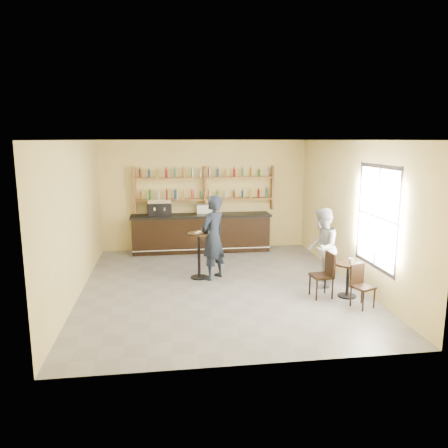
{
  "coord_description": "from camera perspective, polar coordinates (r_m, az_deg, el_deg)",
  "views": [
    {
      "loc": [
        -1.19,
        -9.21,
        3.21
      ],
      "look_at": [
        0.2,
        0.8,
        1.25
      ],
      "focal_mm": 35.0,
      "sensor_mm": 36.0,
      "label": 1
    }
  ],
  "objects": [
    {
      "name": "chair_south",
      "position": [
        8.92,
        17.71,
        -7.79
      ],
      "size": [
        0.48,
        0.48,
        0.84
      ],
      "primitive_type": null,
      "rotation": [
        0.0,
        0.0,
        0.4
      ],
      "color": "black",
      "rests_on": "floor"
    },
    {
      "name": "ceiling",
      "position": [
        9.29,
        -0.55,
        10.91
      ],
      "size": [
        7.0,
        7.0,
        0.0
      ],
      "primitive_type": "plane",
      "rotation": [
        3.14,
        0.0,
        0.0
      ],
      "color": "white",
      "rests_on": "wall_back"
    },
    {
      "name": "wall_left",
      "position": [
        9.53,
        -18.73,
        0.65
      ],
      "size": [
        0.0,
        7.0,
        7.0
      ],
      "primitive_type": "plane",
      "rotation": [
        1.57,
        0.0,
        1.57
      ],
      "color": "#F0D988",
      "rests_on": "floor"
    },
    {
      "name": "window_pane",
      "position": [
        9.17,
        19.39,
        0.86
      ],
      "size": [
        0.0,
        2.0,
        2.0
      ],
      "primitive_type": "plane",
      "rotation": [
        1.57,
        0.0,
        -1.57
      ],
      "color": "white",
      "rests_on": "wall_right"
    },
    {
      "name": "shelf_unit",
      "position": [
        12.72,
        -2.49,
        4.64
      ],
      "size": [
        4.0,
        0.26,
        1.4
      ],
      "primitive_type": null,
      "color": "brown",
      "rests_on": "wall_back"
    },
    {
      "name": "donut",
      "position": [
        10.1,
        -3.26,
        -1.04
      ],
      "size": [
        0.12,
        0.12,
        0.04
      ],
      "primitive_type": "torus",
      "rotation": [
        0.0,
        0.0,
        0.01
      ],
      "color": "#DFA551",
      "rests_on": "napkin"
    },
    {
      "name": "napkin",
      "position": [
        10.11,
        -3.32,
        -1.16
      ],
      "size": [
        0.21,
        0.21,
        0.0
      ],
      "primitive_type": "cube",
      "rotation": [
        0.0,
        0.0,
        0.57
      ],
      "color": "white",
      "rests_on": "pedestal_table"
    },
    {
      "name": "wall_back",
      "position": [
        12.87,
        -2.54,
        3.78
      ],
      "size": [
        7.0,
        0.0,
        7.0
      ],
      "primitive_type": "plane",
      "rotation": [
        1.57,
        0.0,
        0.0
      ],
      "color": "#F0D988",
      "rests_on": "floor"
    },
    {
      "name": "man_main",
      "position": [
        10.09,
        -1.45,
        -1.78
      ],
      "size": [
        0.84,
        0.84,
        1.97
      ],
      "primitive_type": "imported",
      "rotation": [
        0.0,
        0.0,
        3.92
      ],
      "color": "black",
      "rests_on": "floor"
    },
    {
      "name": "liquor_bottles",
      "position": [
        12.7,
        -2.5,
        5.41
      ],
      "size": [
        3.68,
        0.1,
        1.0
      ],
      "primitive_type": null,
      "color": "#8C5919",
      "rests_on": "shelf_unit"
    },
    {
      "name": "bar_counter",
      "position": [
        12.69,
        -3.0,
        -1.17
      ],
      "size": [
        4.02,
        0.78,
        1.09
      ],
      "primitive_type": null,
      "color": "black",
      "rests_on": "floor"
    },
    {
      "name": "espresso_machine",
      "position": [
        12.51,
        -8.4,
        2.15
      ],
      "size": [
        0.68,
        0.47,
        0.46
      ],
      "primitive_type": null,
      "rotation": [
        0.0,
        0.0,
        -0.08
      ],
      "color": "black",
      "rests_on": "bar_counter"
    },
    {
      "name": "floor",
      "position": [
        9.83,
        -0.52,
        -8.09
      ],
      "size": [
        7.0,
        7.0,
        0.0
      ],
      "primitive_type": "plane",
      "color": "slate",
      "rests_on": "ground"
    },
    {
      "name": "wall_right",
      "position": [
        10.25,
        16.34,
        1.49
      ],
      "size": [
        0.0,
        7.0,
        7.0
      ],
      "primitive_type": "plane",
      "rotation": [
        1.57,
        0.0,
        -1.57
      ],
      "color": "#F0D988",
      "rests_on": "floor"
    },
    {
      "name": "chair_west",
      "position": [
        9.25,
        12.61,
        -6.55
      ],
      "size": [
        0.44,
        0.44,
        0.94
      ],
      "primitive_type": null,
      "rotation": [
        0.0,
        0.0,
        -1.49
      ],
      "color": "black",
      "rests_on": "floor"
    },
    {
      "name": "cup_pedestal",
      "position": [
        10.21,
        -2.59,
        -0.75
      ],
      "size": [
        0.15,
        0.15,
        0.1
      ],
      "primitive_type": "imported",
      "rotation": [
        0.0,
        0.0,
        0.2
      ],
      "color": "white",
      "rests_on": "pedestal_table"
    },
    {
      "name": "patron_second",
      "position": [
        9.82,
        12.66,
        -3.04
      ],
      "size": [
        0.98,
        1.06,
        1.76
      ],
      "primitive_type": "imported",
      "rotation": [
        0.0,
        0.0,
        -2.05
      ],
      "color": "gray",
      "rests_on": "floor"
    },
    {
      "name": "pedestal_table",
      "position": [
        10.24,
        -3.29,
        -4.14
      ],
      "size": [
        0.63,
        0.63,
        1.09
      ],
      "primitive_type": null,
      "rotation": [
        0.0,
        0.0,
        0.21
      ],
      "color": "black",
      "rests_on": "floor"
    },
    {
      "name": "cup_cafe",
      "position": [
        9.34,
        16.26,
        -4.59
      ],
      "size": [
        0.13,
        0.13,
        0.1
      ],
      "primitive_type": "imported",
      "rotation": [
        0.0,
        0.0,
        -0.28
      ],
      "color": "white",
      "rests_on": "cafe_table"
    },
    {
      "name": "wall_front",
      "position": [
        6.05,
        3.74,
        -4.48
      ],
      "size": [
        7.0,
        0.0,
        7.0
      ],
      "primitive_type": "plane",
      "rotation": [
        -1.57,
        0.0,
        0.0
      ],
      "color": "#F0D988",
      "rests_on": "floor"
    },
    {
      "name": "window_frame",
      "position": [
        9.16,
        19.36,
        0.86
      ],
      "size": [
        0.04,
        1.7,
        2.1
      ],
      "primitive_type": null,
      "color": "black",
      "rests_on": "wall_right"
    },
    {
      "name": "cafe_table",
      "position": [
        9.44,
        15.85,
        -7.03
      ],
      "size": [
        0.6,
        0.6,
        0.72
      ],
      "primitive_type": null,
      "rotation": [
        0.0,
        0.0,
        -0.05
      ],
      "color": "black",
      "rests_on": "floor"
    },
    {
      "name": "pastry_case",
      "position": [
        12.57,
        -2.57,
        1.91
      ],
      "size": [
        0.51,
        0.42,
        0.29
      ],
      "primitive_type": null,
      "rotation": [
        0.0,
        0.0,
        -0.07
      ],
      "color": "silver",
      "rests_on": "bar_counter"
    }
  ]
}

